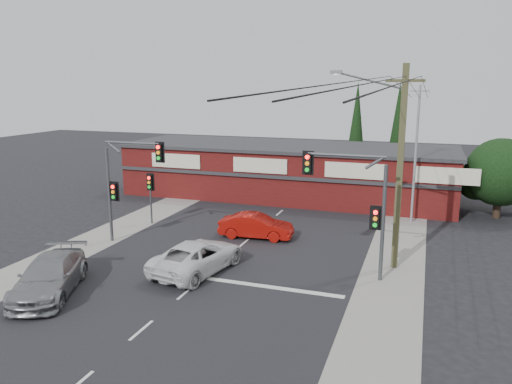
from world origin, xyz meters
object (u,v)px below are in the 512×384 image
(red_sedan, at_px, (256,226))
(utility_pole, at_px, (397,161))
(white_suv, at_px, (198,256))
(silver_suv, at_px, (49,276))
(shop_building, at_px, (287,170))

(red_sedan, distance_m, utility_pole, 9.61)
(white_suv, height_order, silver_suv, silver_suv)
(white_suv, bearing_deg, red_sedan, -88.76)
(red_sedan, relative_size, utility_pole, 0.44)
(red_sedan, relative_size, shop_building, 0.16)
(white_suv, xyz_separation_m, red_sedan, (0.93, 6.11, -0.05))
(silver_suv, height_order, utility_pole, utility_pole)
(silver_suv, relative_size, shop_building, 0.20)
(silver_suv, bearing_deg, shop_building, 55.99)
(red_sedan, distance_m, shop_building, 11.77)
(shop_building, bearing_deg, utility_pole, -56.24)
(silver_suv, height_order, shop_building, shop_building)
(silver_suv, relative_size, red_sedan, 1.26)
(white_suv, distance_m, red_sedan, 6.18)
(utility_pole, bearing_deg, white_suv, -157.46)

